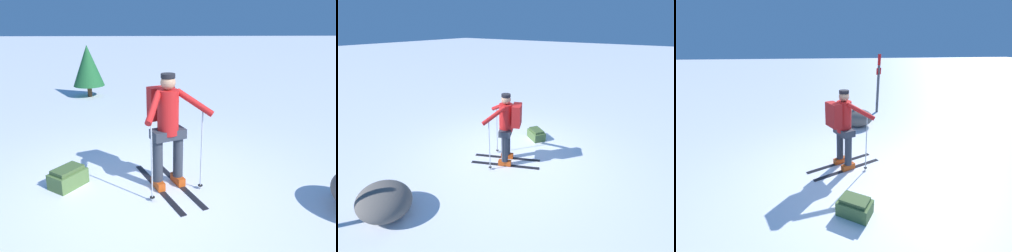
# 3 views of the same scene
# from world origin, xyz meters

# --- Properties ---
(ground_plane) EXTENTS (80.00, 80.00, 0.00)m
(ground_plane) POSITION_xyz_m (0.00, 0.00, 0.00)
(ground_plane) COLOR white
(skier) EXTENTS (1.66, 1.16, 1.70)m
(skier) POSITION_xyz_m (0.07, -0.32, 0.98)
(skier) COLOR black
(skier) RESTS_ON ground_plane
(dropped_backpack) EXTENTS (0.62, 0.58, 0.30)m
(dropped_backpack) POSITION_xyz_m (0.08, 1.16, 0.14)
(dropped_backpack) COLOR #4C6B38
(dropped_backpack) RESTS_ON ground_plane
(pine_tree) EXTENTS (0.97, 0.97, 1.61)m
(pine_tree) POSITION_xyz_m (5.94, 1.98, 0.98)
(pine_tree) COLOR #4C331E
(pine_tree) RESTS_ON ground_plane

